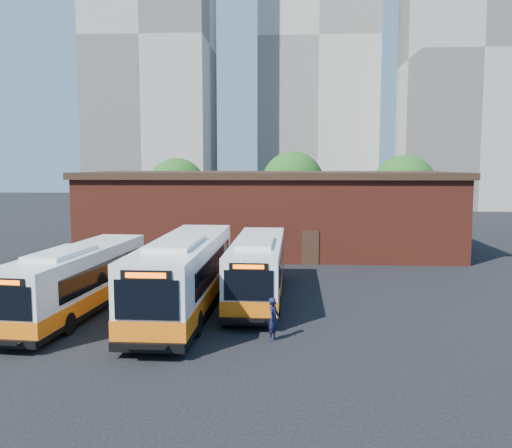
# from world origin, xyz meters

# --- Properties ---
(ground) EXTENTS (220.00, 220.00, 0.00)m
(ground) POSITION_xyz_m (0.00, 0.00, 0.00)
(ground) COLOR black
(bus_west) EXTENTS (3.42, 11.91, 3.21)m
(bus_west) POSITION_xyz_m (-8.42, 0.90, 1.46)
(bus_west) COLOR white
(bus_west) RESTS_ON ground
(bus_midwest) EXTENTS (3.05, 13.50, 3.66)m
(bus_midwest) POSITION_xyz_m (-3.47, 1.42, 1.66)
(bus_midwest) COLOR white
(bus_midwest) RESTS_ON ground
(bus_mideast) EXTENTS (2.67, 12.00, 3.25)m
(bus_mideast) POSITION_xyz_m (-0.15, 4.29, 1.48)
(bus_mideast) COLOR white
(bus_mideast) RESTS_ON ground
(transit_worker) EXTENTS (0.61, 0.73, 1.72)m
(transit_worker) POSITION_xyz_m (0.83, -2.53, 0.86)
(transit_worker) COLOR black
(transit_worker) RESTS_ON ground
(depot_building) EXTENTS (28.60, 12.60, 6.40)m
(depot_building) POSITION_xyz_m (0.00, 20.00, 3.26)
(depot_building) COLOR maroon
(depot_building) RESTS_ON ground
(tree_west) EXTENTS (6.00, 6.00, 7.65)m
(tree_west) POSITION_xyz_m (-10.00, 32.00, 4.64)
(tree_west) COLOR #382314
(tree_west) RESTS_ON ground
(tree_mid) EXTENTS (6.56, 6.56, 8.36)m
(tree_mid) POSITION_xyz_m (2.00, 34.00, 5.08)
(tree_mid) COLOR #382314
(tree_mid) RESTS_ON ground
(tree_east) EXTENTS (6.24, 6.24, 7.96)m
(tree_east) POSITION_xyz_m (13.00, 31.00, 4.83)
(tree_east) COLOR #382314
(tree_east) RESTS_ON ground
(tower_left) EXTENTS (20.00, 18.00, 56.20)m
(tower_left) POSITION_xyz_m (-22.00, 72.00, 27.84)
(tower_left) COLOR #A8A49B
(tower_left) RESTS_ON ground
(tower_center) EXTENTS (22.00, 20.00, 61.20)m
(tower_center) POSITION_xyz_m (7.00, 86.00, 30.34)
(tower_center) COLOR #B4AFA4
(tower_center) RESTS_ON ground
(tower_right) EXTENTS (18.00, 18.00, 49.20)m
(tower_right) POSITION_xyz_m (30.00, 68.00, 24.34)
(tower_right) COLOR #A8A49B
(tower_right) RESTS_ON ground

